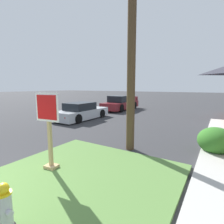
# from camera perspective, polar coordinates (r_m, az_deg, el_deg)

# --- Properties ---
(grass_corner_patch) EXTENTS (4.72, 5.17, 0.08)m
(grass_corner_patch) POSITION_cam_1_polar(r_m,az_deg,el_deg) (4.69, -13.17, -22.07)
(grass_corner_patch) COLOR #567F3D
(grass_corner_patch) RESTS_ON ground
(fire_hydrant) EXTENTS (0.38, 0.34, 0.84)m
(fire_hydrant) POSITION_cam_1_polar(r_m,az_deg,el_deg) (3.56, -31.98, -25.67)
(fire_hydrant) COLOR black
(fire_hydrant) RESTS_ON grass_corner_patch
(stop_sign) EXTENTS (0.78, 0.33, 2.16)m
(stop_sign) POSITION_cam_1_polar(r_m,az_deg,el_deg) (5.16, -20.05, -6.12)
(stop_sign) COLOR tan
(stop_sign) RESTS_ON grass_corner_patch
(manhole_cover) EXTENTS (0.70, 0.70, 0.02)m
(manhole_cover) POSITION_cam_1_polar(r_m,az_deg,el_deg) (6.39, -15.60, -13.93)
(manhole_cover) COLOR black
(manhole_cover) RESTS_ON ground
(parked_sedan_silver) EXTENTS (1.94, 4.44, 1.25)m
(parked_sedan_silver) POSITION_cam_1_polar(r_m,az_deg,el_deg) (12.99, -10.04, 0.03)
(parked_sedan_silver) COLOR #ADB2B7
(parked_sedan_silver) RESTS_ON ground
(pickup_truck_maroon) EXTENTS (2.09, 5.22, 1.48)m
(pickup_truck_maroon) POSITION_cam_1_polar(r_m,az_deg,el_deg) (18.01, 2.77, 2.69)
(pickup_truck_maroon) COLOR maroon
(pickup_truck_maroon) RESTS_ON ground
(utility_pole) EXTENTS (1.89, 0.31, 9.72)m
(utility_pole) POSITION_cam_1_polar(r_m,az_deg,el_deg) (6.98, 6.67, 30.74)
(utility_pole) COLOR #4C3823
(utility_pole) RESTS_ON ground
(shrub_by_curb) EXTENTS (1.23, 1.23, 0.96)m
(shrub_by_curb) POSITION_cam_1_polar(r_m,az_deg,el_deg) (7.32, 31.05, -8.08)
(shrub_by_curb) COLOR #326F24
(shrub_by_curb) RESTS_ON ground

